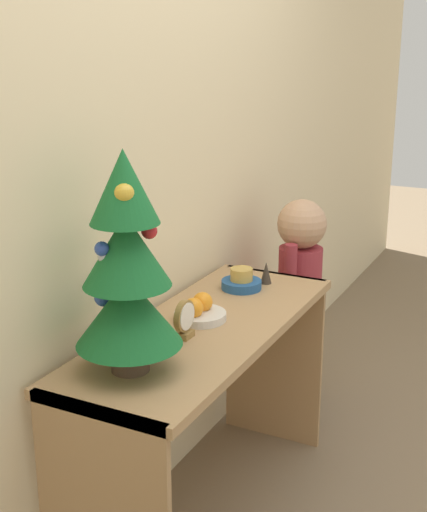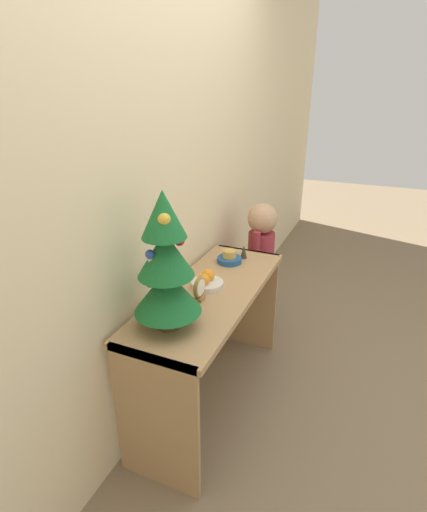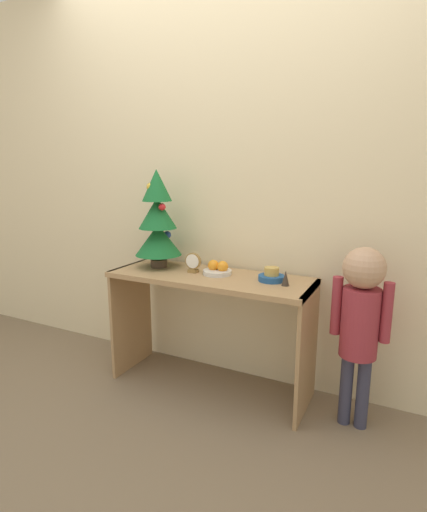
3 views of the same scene
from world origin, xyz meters
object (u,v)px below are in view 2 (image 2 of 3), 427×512
mini_tree (166,266)px  fruit_bowl (207,281)px  singing_bowl (229,258)px  child_figure (261,249)px  desk_clock (199,289)px  figurine (244,252)px

mini_tree → fruit_bowl: size_ratio=3.59×
fruit_bowl → singing_bowl: size_ratio=1.16×
fruit_bowl → child_figure: size_ratio=0.18×
singing_bowl → child_figure: child_figure is taller
desk_clock → child_figure: size_ratio=0.13×
figurine → child_figure: child_figure is taller
mini_tree → fruit_bowl: (0.40, 0.00, -0.26)m
figurine → child_figure: 0.40m
mini_tree → fruit_bowl: mini_tree is taller
fruit_bowl → child_figure: bearing=-3.6°
singing_bowl → fruit_bowl: bearing=-179.7°
fruit_bowl → singing_bowl: (0.33, 0.00, -0.00)m
mini_tree → fruit_bowl: 0.48m
figurine → desk_clock: bearing=177.5°
desk_clock → figurine: size_ratio=1.47×
mini_tree → fruit_bowl: bearing=0.6°
child_figure → mini_tree: bearing=177.8°
fruit_bowl → desk_clock: desk_clock is taller
child_figure → fruit_bowl: bearing=176.4°
fruit_bowl → figurine: (0.42, -0.05, 0.01)m
desk_clock → child_figure: bearing=-1.3°
mini_tree → figurine: 0.86m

